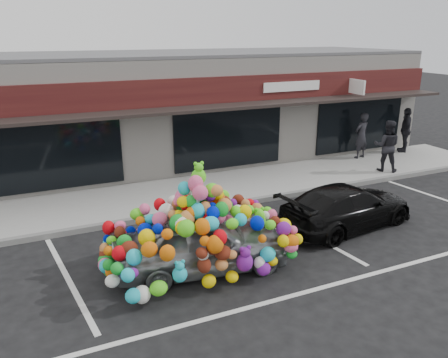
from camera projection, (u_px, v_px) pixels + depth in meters
name	position (u px, v px, depth m)	size (l,w,h in m)	color
ground	(209.00, 254.00, 10.46)	(90.00, 90.00, 0.00)	black
shop_building	(128.00, 110.00, 17.09)	(24.00, 7.20, 4.31)	white
sidewalk	(162.00, 197.00, 13.91)	(26.00, 3.00, 0.15)	gray
kerb	(177.00, 214.00, 12.61)	(26.00, 0.18, 0.16)	slate
parking_stripe_left	(68.00, 279.00, 9.41)	(0.12, 4.40, 0.01)	silver
parking_stripe_mid	(303.00, 230.00, 11.71)	(0.12, 4.40, 0.01)	silver
parking_stripe_right	(447.00, 201.00, 13.78)	(0.12, 4.40, 0.01)	silver
lane_line	(337.00, 284.00, 9.24)	(14.00, 0.12, 0.01)	silver
toy_car	(201.00, 235.00, 9.57)	(2.85, 4.37, 2.43)	gray
black_sedan	(347.00, 206.00, 11.79)	(4.05, 1.65, 1.17)	black
pedestrian_a	(361.00, 136.00, 17.67)	(0.68, 0.44, 1.85)	black
pedestrian_b	(387.00, 146.00, 16.00)	(0.92, 0.72, 1.89)	black
pedestrian_c	(405.00, 130.00, 18.61)	(0.46, 1.11, 1.89)	black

